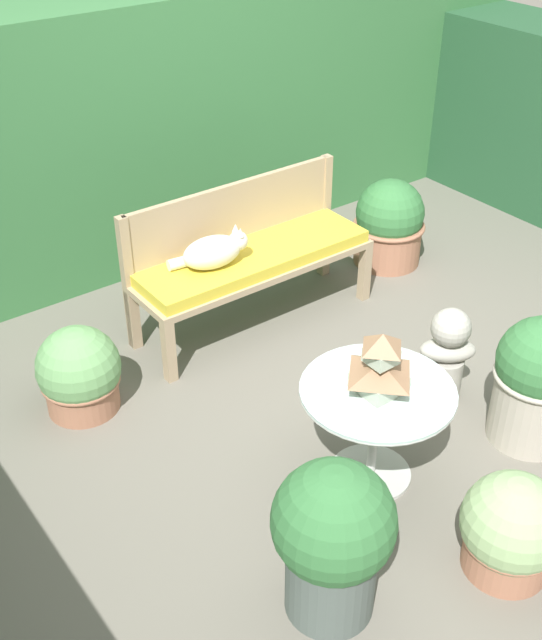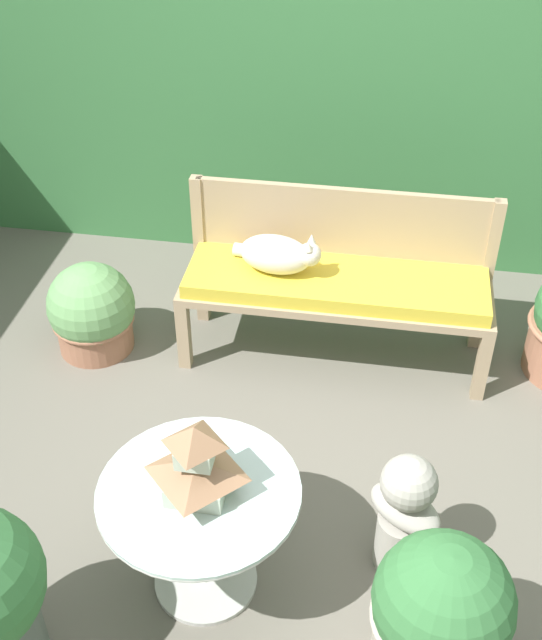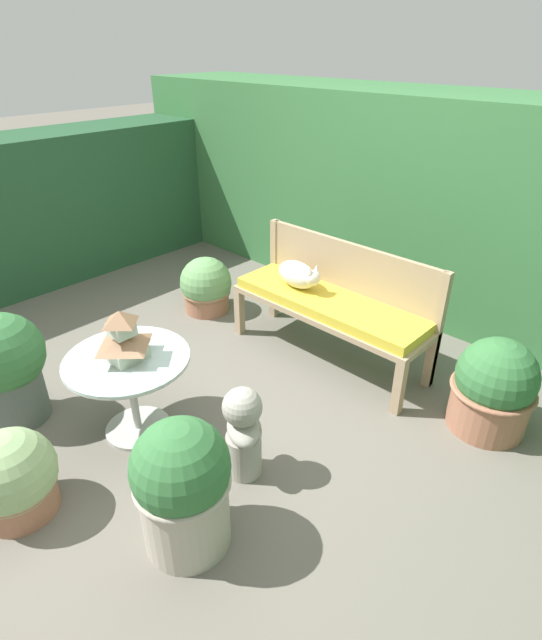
# 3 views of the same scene
# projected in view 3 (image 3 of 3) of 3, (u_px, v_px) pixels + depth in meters

# --- Properties ---
(ground) EXTENTS (30.00, 30.00, 0.00)m
(ground) POSITION_uv_depth(u_px,v_px,m) (224.00, 416.00, 3.14)
(ground) COLOR #666056
(foliage_hedge_back) EXTENTS (6.40, 1.05, 1.72)m
(foliage_hedge_back) POSITION_uv_depth(u_px,v_px,m) (432.00, 202.00, 4.25)
(foliage_hedge_back) COLOR #38703D
(foliage_hedge_back) RESTS_ON ground
(foliage_hedge_left) EXTENTS (0.70, 3.50, 1.34)m
(foliage_hedge_left) POSITION_uv_depth(u_px,v_px,m) (27.00, 212.00, 4.61)
(foliage_hedge_left) COLOR #234C2D
(foliage_hedge_left) RESTS_ON ground
(garden_bench) EXTENTS (1.50, 0.46, 0.49)m
(garden_bench) POSITION_uv_depth(u_px,v_px,m) (329.00, 307.00, 3.53)
(garden_bench) COLOR tan
(garden_bench) RESTS_ON ground
(bench_backrest) EXTENTS (1.50, 0.06, 0.84)m
(bench_backrest) POSITION_uv_depth(u_px,v_px,m) (348.00, 274.00, 3.57)
(bench_backrest) COLOR tan
(bench_backrest) RESTS_ON ground
(cat) EXTENTS (0.45, 0.26, 0.22)m
(cat) POSITION_uv_depth(u_px,v_px,m) (298.00, 275.00, 3.61)
(cat) COLOR silver
(cat) RESTS_ON garden_bench
(patio_table) EXTENTS (0.71, 0.71, 0.52)m
(patio_table) POSITION_uv_depth(u_px,v_px,m) (129.00, 374.00, 2.84)
(patio_table) COLOR #B7B7B2
(patio_table) RESTS_ON ground
(pagoda_birdhouse) EXTENTS (0.26, 0.26, 0.30)m
(pagoda_birdhouse) POSITION_uv_depth(u_px,v_px,m) (123.00, 338.00, 2.72)
(pagoda_birdhouse) COLOR #B2BCA8
(pagoda_birdhouse) RESTS_ON patio_table
(garden_bust) EXTENTS (0.34, 0.31, 0.55)m
(garden_bust) POSITION_uv_depth(u_px,v_px,m) (243.00, 430.00, 2.60)
(garden_bust) COLOR #A39E93
(garden_bust) RESTS_ON ground
(potted_plant_bench_left) EXTENTS (0.49, 0.49, 0.60)m
(potted_plant_bench_left) POSITION_uv_depth(u_px,v_px,m) (493.00, 388.00, 2.93)
(potted_plant_bench_left) COLOR #9E664C
(potted_plant_bench_left) RESTS_ON ground
(potted_plant_hedge_corner) EXTENTS (0.44, 0.44, 0.48)m
(potted_plant_hedge_corner) POSITION_uv_depth(u_px,v_px,m) (206.00, 287.00, 4.27)
(potted_plant_hedge_corner) COLOR #9E664C
(potted_plant_hedge_corner) RESTS_ON ground
(potted_plant_table_near) EXTENTS (0.44, 0.44, 0.69)m
(potted_plant_table_near) POSITION_uv_depth(u_px,v_px,m) (183.00, 486.00, 2.21)
(potted_plant_table_near) COLOR #ADA393
(potted_plant_table_near) RESTS_ON ground
(potted_plant_path_edge) EXTENTS (0.48, 0.48, 0.72)m
(potted_plant_path_edge) POSITION_uv_depth(u_px,v_px,m) (6.00, 365.00, 2.95)
(potted_plant_path_edge) COLOR #4C5651
(potted_plant_path_edge) RESTS_ON ground
(potted_plant_bench_right) EXTENTS (0.43, 0.43, 0.47)m
(potted_plant_bench_right) POSITION_uv_depth(u_px,v_px,m) (13.00, 478.00, 2.42)
(potted_plant_bench_right) COLOR #9E664C
(potted_plant_bench_right) RESTS_ON ground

